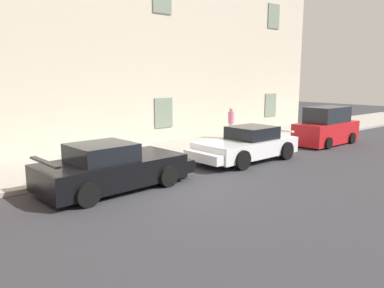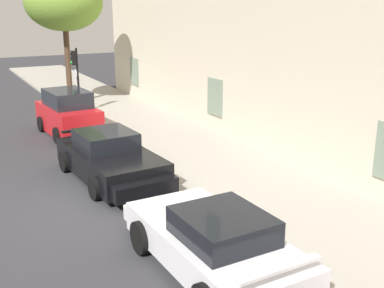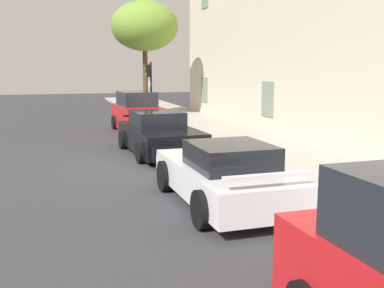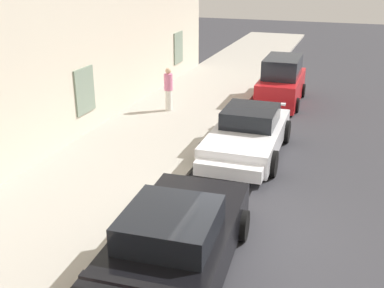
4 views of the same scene
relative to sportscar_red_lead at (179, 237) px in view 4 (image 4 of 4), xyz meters
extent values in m
plane|color=#333338|center=(1.38, -0.94, -0.62)|extent=(80.00, 80.00, 0.00)
cube|color=#A8A399|center=(1.38, 3.32, -0.55)|extent=(60.00, 4.29, 0.14)
cube|color=gray|center=(5.71, 5.44, 0.98)|extent=(1.10, 0.06, 1.50)
cube|color=gray|center=(14.37, 5.44, 0.98)|extent=(1.10, 0.06, 1.50)
cube|color=black|center=(-0.15, -0.01, -0.08)|extent=(4.50, 2.27, 0.76)
cube|color=black|center=(-0.48, -0.03, 0.56)|extent=(1.85, 1.72, 0.52)
cube|color=black|center=(1.78, 0.10, -0.17)|extent=(1.42, 1.94, 0.42)
cube|color=black|center=(-2.17, -0.12, 0.52)|extent=(0.26, 1.73, 0.06)
cylinder|color=black|center=(1.15, 1.08, -0.29)|extent=(0.67, 0.28, 0.66)
cylinder|color=black|center=(1.27, -0.95, -0.29)|extent=(0.67, 0.28, 0.66)
cube|color=white|center=(5.98, 0.01, -0.07)|extent=(4.45, 2.04, 0.64)
cube|color=black|center=(6.31, 0.02, 0.51)|extent=(1.79, 1.60, 0.51)
cube|color=white|center=(4.04, -0.02, -0.15)|extent=(1.35, 1.83, 0.35)
cube|color=white|center=(8.01, 0.05, 0.47)|extent=(0.19, 1.68, 0.06)
cylinder|color=black|center=(4.63, -0.99, -0.25)|extent=(0.74, 0.25, 0.74)
cylinder|color=black|center=(4.59, 0.98, -0.25)|extent=(0.74, 0.25, 0.74)
cylinder|color=black|center=(7.36, -0.95, -0.25)|extent=(0.74, 0.25, 0.74)
cylinder|color=black|center=(7.33, 1.02, -0.25)|extent=(0.74, 0.25, 0.74)
cube|color=red|center=(11.97, -0.05, -0.02)|extent=(3.95, 1.63, 1.05)
cube|color=#1E232B|center=(11.97, -0.05, 0.90)|extent=(2.38, 1.42, 0.79)
cylinder|color=black|center=(10.80, -0.85, -0.33)|extent=(0.58, 0.21, 0.57)
cylinder|color=black|center=(10.78, 0.72, -0.33)|extent=(0.58, 0.21, 0.57)
cylinder|color=black|center=(13.16, -0.81, -0.33)|extent=(0.58, 0.21, 0.57)
cylinder|color=black|center=(13.13, 0.75, -0.33)|extent=(0.58, 0.21, 0.57)
cylinder|color=silver|center=(8.97, 3.81, -0.07)|extent=(0.37, 0.37, 0.81)
cylinder|color=pink|center=(8.97, 3.81, 0.64)|extent=(0.46, 0.46, 0.62)
sphere|color=tan|center=(8.97, 3.81, 1.07)|extent=(0.22, 0.22, 0.22)
camera|label=1|loc=(-5.33, -9.99, 2.72)|focal=34.62mm
camera|label=2|loc=(13.38, -4.51, 4.61)|focal=44.81mm
camera|label=3|loc=(14.98, -3.47, 2.33)|focal=42.42mm
camera|label=4|loc=(-7.19, -2.77, 4.92)|focal=43.72mm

